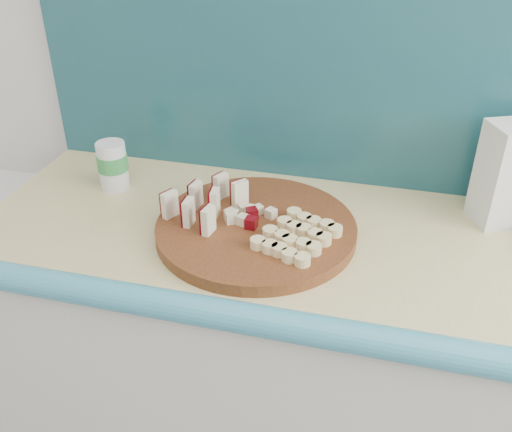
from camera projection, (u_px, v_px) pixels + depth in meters
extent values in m
cube|color=silver|center=(445.00, 33.00, 1.27)|extent=(3.60, 0.04, 2.60)
cube|color=silver|center=(430.00, 408.00, 1.45)|extent=(2.20, 0.60, 0.88)
cube|color=#EAD388|center=(465.00, 263.00, 1.21)|extent=(2.20, 0.60, 0.03)
cube|color=teal|center=(474.00, 365.00, 0.97)|extent=(2.20, 0.06, 0.03)
cube|color=teal|center=(480.00, 99.00, 1.31)|extent=(2.20, 0.02, 0.50)
cylinder|color=#48240F|center=(256.00, 229.00, 1.28)|extent=(0.58, 0.58, 0.03)
cube|color=beige|center=(170.00, 204.00, 1.28)|extent=(0.03, 0.04, 0.06)
cube|color=#4F050B|center=(167.00, 203.00, 1.28)|extent=(0.02, 0.04, 0.06)
cube|color=beige|center=(196.00, 195.00, 1.32)|extent=(0.03, 0.04, 0.06)
cube|color=#4F050B|center=(193.00, 194.00, 1.32)|extent=(0.02, 0.04, 0.06)
cube|color=beige|center=(221.00, 186.00, 1.35)|extent=(0.03, 0.04, 0.06)
cube|color=#4F050B|center=(218.00, 185.00, 1.36)|extent=(0.02, 0.04, 0.06)
cube|color=beige|center=(189.00, 212.00, 1.25)|extent=(0.03, 0.04, 0.06)
cube|color=#4F050B|center=(185.00, 211.00, 1.26)|extent=(0.02, 0.04, 0.06)
cube|color=beige|center=(215.00, 203.00, 1.29)|extent=(0.03, 0.04, 0.06)
cube|color=#4F050B|center=(212.00, 201.00, 1.29)|extent=(0.02, 0.04, 0.06)
cube|color=beige|center=(240.00, 193.00, 1.32)|extent=(0.03, 0.04, 0.06)
cube|color=#4F050B|center=(237.00, 192.00, 1.33)|extent=(0.02, 0.04, 0.06)
cube|color=beige|center=(209.00, 220.00, 1.22)|extent=(0.03, 0.04, 0.06)
cube|color=#4F050B|center=(205.00, 219.00, 1.23)|extent=(0.02, 0.04, 0.06)
cube|color=beige|center=(250.00, 217.00, 1.27)|extent=(0.02, 0.02, 0.02)
cube|color=beige|center=(254.00, 216.00, 1.27)|extent=(0.02, 0.02, 0.02)
cube|color=#4F050B|center=(258.00, 214.00, 1.28)|extent=(0.02, 0.02, 0.02)
cube|color=beige|center=(250.00, 214.00, 1.28)|extent=(0.02, 0.02, 0.02)
cube|color=beige|center=(249.00, 211.00, 1.29)|extent=(0.02, 0.02, 0.02)
cube|color=beige|center=(244.00, 209.00, 1.30)|extent=(0.02, 0.02, 0.02)
cube|color=beige|center=(243.00, 213.00, 1.28)|extent=(0.02, 0.02, 0.02)
cube|color=beige|center=(237.00, 214.00, 1.28)|extent=(0.02, 0.02, 0.02)
cube|color=#4F050B|center=(232.00, 216.00, 1.27)|extent=(0.02, 0.02, 0.02)
cube|color=beige|center=(240.00, 218.00, 1.27)|extent=(0.02, 0.02, 0.02)
cube|color=beige|center=(241.00, 221.00, 1.26)|extent=(0.02, 0.02, 0.02)
cube|color=beige|center=(246.00, 218.00, 1.27)|extent=(0.02, 0.02, 0.02)
cube|color=beige|center=(250.00, 219.00, 1.26)|extent=(0.02, 0.02, 0.02)
cylinder|color=beige|center=(258.00, 242.00, 1.19)|extent=(0.03, 0.03, 0.02)
cylinder|color=beige|center=(269.00, 246.00, 1.17)|extent=(0.03, 0.03, 0.02)
cylinder|color=beige|center=(280.00, 251.00, 1.16)|extent=(0.03, 0.03, 0.02)
cylinder|color=beige|center=(291.00, 255.00, 1.15)|extent=(0.03, 0.03, 0.02)
cylinder|color=beige|center=(302.00, 260.00, 1.13)|extent=(0.03, 0.03, 0.02)
cylinder|color=beige|center=(271.00, 232.00, 1.22)|extent=(0.03, 0.03, 0.02)
cylinder|color=beige|center=(281.00, 237.00, 1.21)|extent=(0.03, 0.03, 0.02)
cylinder|color=beige|center=(292.00, 241.00, 1.19)|extent=(0.03, 0.03, 0.02)
cylinder|color=beige|center=(303.00, 245.00, 1.18)|extent=(0.03, 0.03, 0.02)
cylinder|color=beige|center=(314.00, 250.00, 1.16)|extent=(0.03, 0.03, 0.02)
cylinder|color=beige|center=(283.00, 224.00, 1.25)|extent=(0.03, 0.03, 0.02)
cylinder|color=beige|center=(293.00, 227.00, 1.24)|extent=(0.03, 0.03, 0.02)
cylinder|color=beige|center=(303.00, 231.00, 1.22)|extent=(0.03, 0.03, 0.02)
cylinder|color=beige|center=(314.00, 236.00, 1.21)|extent=(0.03, 0.03, 0.02)
cylinder|color=beige|center=(325.00, 240.00, 1.19)|extent=(0.03, 0.03, 0.02)
cylinder|color=beige|center=(294.00, 215.00, 1.28)|extent=(0.03, 0.03, 0.02)
cylinder|color=beige|center=(304.00, 219.00, 1.27)|extent=(0.03, 0.03, 0.02)
cylinder|color=beige|center=(314.00, 223.00, 1.25)|extent=(0.03, 0.03, 0.02)
cylinder|color=beige|center=(325.00, 226.00, 1.24)|extent=(0.03, 0.03, 0.02)
cylinder|color=beige|center=(336.00, 230.00, 1.23)|extent=(0.03, 0.03, 0.02)
cylinder|color=silver|center=(113.00, 166.00, 1.44)|extent=(0.07, 0.07, 0.12)
cylinder|color=#338E45|center=(112.00, 162.00, 1.43)|extent=(0.08, 0.08, 0.04)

